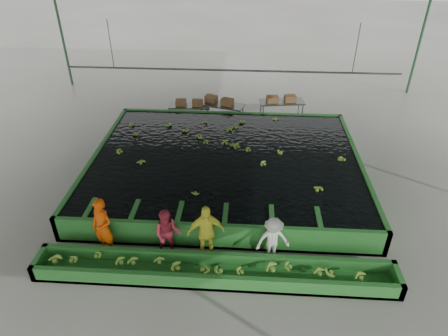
# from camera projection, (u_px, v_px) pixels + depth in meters

# --- Properties ---
(ground) EXTENTS (80.00, 80.00, 0.00)m
(ground) POSITION_uv_depth(u_px,v_px,m) (223.00, 199.00, 14.12)
(ground) COLOR gray
(ground) RESTS_ON ground
(shed_roof) EXTENTS (20.00, 22.00, 0.04)m
(shed_roof) POSITION_uv_depth(u_px,v_px,m) (223.00, 60.00, 11.44)
(shed_roof) COLOR gray
(shed_roof) RESTS_ON shed_posts
(shed_posts) EXTENTS (20.00, 22.00, 5.00)m
(shed_posts) POSITION_uv_depth(u_px,v_px,m) (223.00, 137.00, 12.78)
(shed_posts) COLOR #2B5C38
(shed_posts) RESTS_ON ground
(flotation_tank) EXTENTS (10.00, 8.00, 0.90)m
(flotation_tank) POSITION_uv_depth(u_px,v_px,m) (226.00, 166.00, 15.14)
(flotation_tank) COLOR #276E28
(flotation_tank) RESTS_ON ground
(tank_water) EXTENTS (9.70, 7.70, 0.00)m
(tank_water) POSITION_uv_depth(u_px,v_px,m) (226.00, 157.00, 14.93)
(tank_water) COLOR black
(tank_water) RESTS_ON flotation_tank
(sorting_trough) EXTENTS (10.00, 1.00, 0.50)m
(sorting_trough) POSITION_uv_depth(u_px,v_px,m) (214.00, 271.00, 10.96)
(sorting_trough) COLOR #276E28
(sorting_trough) RESTS_ON ground
(cableway_rail) EXTENTS (0.08, 0.08, 14.00)m
(cableway_rail) POSITION_uv_depth(u_px,v_px,m) (231.00, 70.00, 16.72)
(cableway_rail) COLOR #59605B
(cableway_rail) RESTS_ON shed_roof
(rail_hanger_left) EXTENTS (0.04, 0.04, 2.00)m
(rail_hanger_left) POSITION_uv_depth(u_px,v_px,m) (111.00, 44.00, 16.46)
(rail_hanger_left) COLOR #59605B
(rail_hanger_left) RESTS_ON shed_roof
(rail_hanger_right) EXTENTS (0.04, 0.04, 2.00)m
(rail_hanger_right) POSITION_uv_depth(u_px,v_px,m) (356.00, 49.00, 15.90)
(rail_hanger_right) COLOR #59605B
(rail_hanger_right) RESTS_ON shed_roof
(worker_a) EXTENTS (0.81, 0.68, 1.88)m
(worker_a) POSITION_uv_depth(u_px,v_px,m) (103.00, 227.00, 11.44)
(worker_a) COLOR #E64A07
(worker_a) RESTS_ON ground
(worker_b) EXTENTS (0.83, 0.67, 1.61)m
(worker_b) POSITION_uv_depth(u_px,v_px,m) (168.00, 234.00, 11.41)
(worker_b) COLOR #B92E41
(worker_b) RESTS_ON ground
(worker_c) EXTENTS (1.15, 0.70, 1.83)m
(worker_c) POSITION_uv_depth(u_px,v_px,m) (206.00, 233.00, 11.29)
(worker_c) COLOR #F5F13E
(worker_c) RESTS_ON ground
(worker_d) EXTENTS (1.06, 0.75, 1.49)m
(worker_d) POSITION_uv_depth(u_px,v_px,m) (273.00, 240.00, 11.28)
(worker_d) COLOR silver
(worker_d) RESTS_ON ground
(packing_table_left) EXTENTS (1.97, 0.85, 0.88)m
(packing_table_left) POSITION_uv_depth(u_px,v_px,m) (190.00, 114.00, 19.15)
(packing_table_left) COLOR #59605B
(packing_table_left) RESTS_ON ground
(packing_table_mid) EXTENTS (2.21, 1.36, 0.94)m
(packing_table_mid) POSITION_uv_depth(u_px,v_px,m) (222.00, 113.00, 19.13)
(packing_table_mid) COLOR #59605B
(packing_table_mid) RESTS_ON ground
(packing_table_right) EXTENTS (2.21, 1.13, 0.96)m
(packing_table_right) POSITION_uv_depth(u_px,v_px,m) (281.00, 110.00, 19.37)
(packing_table_right) COLOR #59605B
(packing_table_right) RESTS_ON ground
(box_stack_left) EXTENTS (1.29, 0.39, 0.27)m
(box_stack_left) POSITION_uv_depth(u_px,v_px,m) (189.00, 105.00, 18.90)
(box_stack_left) COLOR brown
(box_stack_left) RESTS_ON packing_table_left
(box_stack_mid) EXTENTS (1.45, 0.92, 0.30)m
(box_stack_mid) POSITION_uv_depth(u_px,v_px,m) (219.00, 103.00, 18.96)
(box_stack_mid) COLOR brown
(box_stack_mid) RESTS_ON packing_table_mid
(box_stack_right) EXTENTS (1.45, 0.62, 0.30)m
(box_stack_right) POSITION_uv_depth(u_px,v_px,m) (281.00, 102.00, 19.06)
(box_stack_right) COLOR brown
(box_stack_right) RESTS_ON packing_table_right
(floating_bananas) EXTENTS (8.49, 5.79, 0.12)m
(floating_bananas) POSITION_uv_depth(u_px,v_px,m) (227.00, 147.00, 15.60)
(floating_bananas) COLOR #70A431
(floating_bananas) RESTS_ON tank_water
(trough_bananas) EXTENTS (8.96, 0.60, 0.12)m
(trough_bananas) POSITION_uv_depth(u_px,v_px,m) (214.00, 267.00, 10.88)
(trough_bananas) COLOR #70A431
(trough_bananas) RESTS_ON sorting_trough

